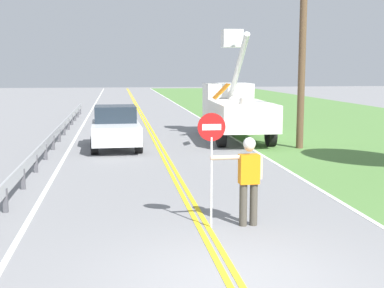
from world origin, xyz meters
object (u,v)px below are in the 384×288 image
stop_sign_paddle (211,144)px  utility_pole_near (303,38)px  flagger_worker (248,176)px  oncoming_sedan_nearest (116,128)px  utility_bucket_truck (235,108)px

stop_sign_paddle → utility_pole_near: (5.41, 9.91, 2.64)m
flagger_worker → utility_pole_near: size_ratio=0.22×
oncoming_sedan_nearest → stop_sign_paddle: bearing=-80.1°
oncoming_sedan_nearest → utility_pole_near: (7.32, -0.98, 3.52)m
utility_bucket_truck → oncoming_sedan_nearest: bearing=-157.1°
flagger_worker → utility_pole_near: 11.41m
utility_pole_near → utility_bucket_truck: bearing=120.9°
utility_pole_near → flagger_worker: bearing=-115.2°
utility_pole_near → oncoming_sedan_nearest: bearing=172.4°
utility_bucket_truck → utility_pole_near: utility_pole_near is taller
flagger_worker → utility_pole_near: utility_pole_near is taller
utility_bucket_truck → utility_pole_near: (1.94, -3.25, 2.95)m
oncoming_sedan_nearest → utility_pole_near: utility_pole_near is taller
flagger_worker → utility_bucket_truck: 13.41m
stop_sign_paddle → utility_bucket_truck: 13.61m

